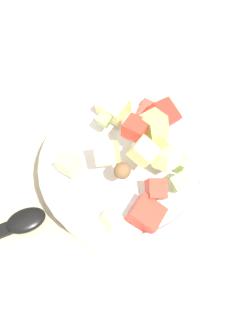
{
  "coord_description": "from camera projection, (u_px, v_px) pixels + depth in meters",
  "views": [
    {
      "loc": [
        0.16,
        0.2,
        0.56
      ],
      "look_at": [
        -0.01,
        -0.01,
        0.06
      ],
      "focal_mm": 44.6,
      "sensor_mm": 36.0,
      "label": 1
    }
  ],
  "objects": [
    {
      "name": "salad_bowl",
      "position": [
        127.0,
        170.0,
        0.58
      ],
      "size": [
        0.24,
        0.24,
        0.13
      ],
      "color": "white",
      "rests_on": "placemat"
    },
    {
      "name": "ground_plane",
      "position": [
        125.0,
        194.0,
        0.61
      ],
      "size": [
        2.4,
        2.4,
        0.0
      ],
      "primitive_type": "plane",
      "color": "silver"
    },
    {
      "name": "placemat",
      "position": [
        125.0,
        193.0,
        0.61
      ],
      "size": [
        0.52,
        0.32,
        0.01
      ],
      "primitive_type": "cube",
      "color": "tan",
      "rests_on": "ground_plane"
    }
  ]
}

